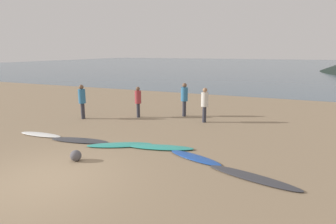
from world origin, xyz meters
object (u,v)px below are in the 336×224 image
object	(u,v)px
surfboard_4	(195,158)
person_1	(184,97)
beach_rock_near	(76,156)
surfboard_2	(120,145)
person_3	(82,99)
person_2	(138,99)
surfboard_1	(80,140)
person_0	(205,102)
surfboard_3	(161,147)
surfboard_5	(253,177)
surfboard_0	(41,135)

from	to	relation	value
surfboard_4	person_1	world-z (taller)	person_1
beach_rock_near	surfboard_2	bearing A→B (deg)	74.30
person_3	person_2	bearing A→B (deg)	71.24
surfboard_1	person_2	size ratio (longest dim) A/B	1.48
beach_rock_near	person_2	bearing A→B (deg)	99.98
person_0	beach_rock_near	bearing A→B (deg)	21.55
surfboard_2	person_3	world-z (taller)	person_3
surfboard_2	person_1	bearing A→B (deg)	56.17
surfboard_1	person_0	distance (m)	5.83
surfboard_3	beach_rock_near	distance (m)	2.80
surfboard_4	surfboard_5	distance (m)	1.97
surfboard_1	person_1	xyz separation A→B (m)	(2.22, 5.37, 0.98)
surfboard_0	person_3	bearing A→B (deg)	92.86
surfboard_4	person_1	distance (m)	5.90
person_0	person_3	bearing A→B (deg)	-31.58
person_3	surfboard_1	bearing A→B (deg)	-10.69
surfboard_0	surfboard_4	size ratio (longest dim) A/B	1.01
surfboard_0	person_2	distance (m)	4.82
surfboard_2	person_3	bearing A→B (deg)	116.60
surfboard_0	beach_rock_near	xyz separation A→B (m)	(3.10, -1.54, 0.13)
person_3	person_0	bearing A→B (deg)	58.18
person_0	person_1	xyz separation A→B (m)	(-1.29, 0.82, 0.05)
surfboard_1	surfboard_2	xyz separation A→B (m)	(1.67, 0.13, 0.01)
person_3	beach_rock_near	size ratio (longest dim) A/B	4.97
surfboard_1	surfboard_4	size ratio (longest dim) A/B	1.21
surfboard_2	person_0	xyz separation A→B (m)	(1.84, 4.43, 0.93)
surfboard_0	person_0	distance (m)	7.16
surfboard_0	person_1	bearing A→B (deg)	49.63
surfboard_3	surfboard_5	world-z (taller)	surfboard_3
surfboard_0	surfboard_4	xyz separation A→B (m)	(6.40, 0.05, -0.01)
person_3	beach_rock_near	xyz separation A→B (m)	(3.40, -4.47, -0.83)
surfboard_4	beach_rock_near	bearing A→B (deg)	-134.77
person_2	person_3	bearing A→B (deg)	-10.21
surfboard_0	surfboard_1	bearing A→B (deg)	-1.97
surfboard_2	surfboard_3	size ratio (longest dim) A/B	1.01
surfboard_3	beach_rock_near	xyz separation A→B (m)	(-1.93, -2.02, 0.13)
person_1	person_3	world-z (taller)	person_1
surfboard_2	person_0	distance (m)	4.88
person_0	person_2	xyz separation A→B (m)	(-3.34, -0.32, -0.04)
surfboard_2	surfboard_1	bearing A→B (deg)	156.56
surfboard_4	beach_rock_near	size ratio (longest dim) A/B	5.60
surfboard_5	person_0	world-z (taller)	person_0
surfboard_0	surfboard_5	world-z (taller)	surfboard_0
person_3	beach_rock_near	distance (m)	5.68
surfboard_0	surfboard_5	xyz separation A→B (m)	(8.22, -0.69, -0.01)
person_2	person_3	xyz separation A→B (m)	(-2.38, -1.33, 0.08)
surfboard_4	person_2	xyz separation A→B (m)	(-4.32, 4.21, 0.88)
beach_rock_near	surfboard_1	bearing A→B (deg)	127.19
person_2	surfboard_2	bearing A→B (deg)	70.68
surfboard_4	person_3	bearing A→B (deg)	176.20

